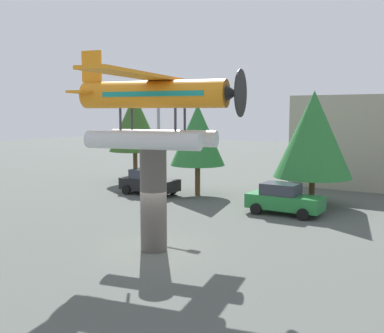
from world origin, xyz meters
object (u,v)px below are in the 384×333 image
streetlight_primary (161,135)px  tree_center_back (313,134)px  storefront_building (383,142)px  tree_east (198,135)px  floatplane_monument (155,106)px  car_near_black (149,182)px  car_mid_green (284,199)px  tree_west (135,123)px  display_pedestal (153,199)px

streetlight_primary → tree_center_back: 9.17m
storefront_building → tree_east: (-10.29, -9.99, 0.68)m
floatplane_monument → storefront_building: floatplane_monument is taller
car_near_black → car_mid_green: same height
storefront_building → tree_west: 19.31m
car_mid_green → storefront_building: 13.26m
display_pedestal → tree_east: (-5.19, 12.01, 2.03)m
streetlight_primary → tree_center_back: streetlight_primary is taller
storefront_building → tree_west: (-17.64, -7.73, 1.40)m
floatplane_monument → tree_east: floatplane_monument is taller
tree_east → tree_center_back: (7.90, 0.47, 0.22)m
display_pedestal → tree_center_back: (2.71, 12.48, 2.25)m
car_near_black → streetlight_primary: size_ratio=0.56×
car_near_black → tree_center_back: 11.68m
floatplane_monument → car_mid_green: floatplane_monument is taller
car_mid_green → tree_center_back: 4.75m
car_mid_green → tree_center_back: size_ratio=0.60×
storefront_building → floatplane_monument: bearing=-102.7°
floatplane_monument → tree_center_back: floatplane_monument is taller
car_near_black → car_mid_green: size_ratio=1.00×
display_pedestal → car_near_black: 13.34m
tree_east → display_pedestal: bearing=-66.6°
floatplane_monument → tree_west: (-12.67, 14.24, -1.07)m
tree_west → tree_center_back: size_ratio=1.03×
car_mid_green → tree_east: (-7.30, 2.65, 3.30)m
display_pedestal → floatplane_monument: 3.82m
car_near_black → car_mid_green: (10.35, -1.07, 0.00)m
floatplane_monument → car_near_black: size_ratio=2.48×
car_mid_green → streetlight_primary: bearing=-163.0°
floatplane_monument → display_pedestal: bearing=180.0°
floatplane_monument → tree_east: size_ratio=1.66×
streetlight_primary → storefront_building: streetlight_primary is taller
display_pedestal → tree_west: (-12.54, 14.27, 2.75)m
streetlight_primary → storefront_building: bearing=56.1°
streetlight_primary → floatplane_monument: bearing=-55.6°
streetlight_primary → storefront_building: size_ratio=0.59×
car_mid_green → streetlight_primary: (-6.92, -2.11, 3.53)m
streetlight_primary → tree_west: streetlight_primary is taller
floatplane_monument → car_near_black: (-8.36, 10.39, -5.09)m
display_pedestal → car_mid_green: size_ratio=1.02×
streetlight_primary → tree_east: 4.79m
car_mid_green → storefront_building: (2.98, 12.65, 2.62)m
car_near_black → tree_center_back: bearing=10.7°
car_near_black → tree_center_back: size_ratio=0.60×
car_near_black → streetlight_primary: (3.43, -3.18, 3.53)m
floatplane_monument → storefront_building: bearing=65.5°
tree_east → floatplane_monument: bearing=-66.1°
display_pedestal → storefront_building: storefront_building is taller
display_pedestal → tree_east: bearing=113.4°
floatplane_monument → tree_center_back: (2.58, 12.45, -1.56)m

